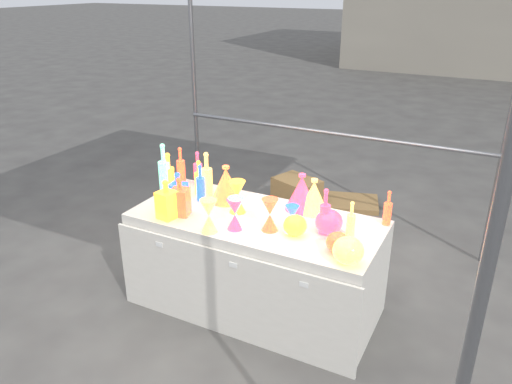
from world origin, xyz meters
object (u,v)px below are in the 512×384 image
at_px(decanter_0, 167,199).
at_px(globe_0, 295,226).
at_px(hourglass_0, 270,215).
at_px(bottle_0, 199,177).
at_px(lampshade_0, 226,184).
at_px(display_table, 255,263).
at_px(cardboard_box_closed, 297,194).

relative_size(decanter_0, globe_0, 1.82).
distance_m(hourglass_0, globe_0, 0.19).
height_order(bottle_0, lampshade_0, lampshade_0).
bearing_deg(display_table, decanter_0, -153.51).
distance_m(bottle_0, globe_0, 1.00).
bearing_deg(cardboard_box_closed, globe_0, -47.01).
bearing_deg(bottle_0, globe_0, -17.56).
bearing_deg(bottle_0, display_table, -17.89).
xyz_separation_m(display_table, decanter_0, (-0.56, -0.28, 0.52)).
height_order(decanter_0, lampshade_0, decanter_0).
height_order(bottle_0, globe_0, bottle_0).
xyz_separation_m(cardboard_box_closed, hourglass_0, (0.58, -1.90, 0.69)).
relative_size(cardboard_box_closed, hourglass_0, 2.04).
bearing_deg(display_table, globe_0, -17.00).
xyz_separation_m(decanter_0, lampshade_0, (0.23, 0.45, -0.00)).
bearing_deg(hourglass_0, bottle_0, 157.90).
bearing_deg(display_table, hourglass_0, -34.91).
relative_size(bottle_0, decanter_0, 0.96).
bearing_deg(decanter_0, display_table, 35.95).
bearing_deg(display_table, bottle_0, 162.11).
distance_m(decanter_0, lampshade_0, 0.50).
relative_size(cardboard_box_closed, decanter_0, 1.62).
relative_size(bottle_0, globe_0, 1.76).
bearing_deg(cardboard_box_closed, decanter_0, -73.18).
distance_m(cardboard_box_closed, hourglass_0, 2.11).
bearing_deg(globe_0, cardboard_box_closed, 112.01).
distance_m(decanter_0, hourglass_0, 0.75).
bearing_deg(cardboard_box_closed, lampshade_0, -66.34).
distance_m(bottle_0, decanter_0, 0.48).
relative_size(display_table, hourglass_0, 7.97).
bearing_deg(globe_0, display_table, 163.00).
xyz_separation_m(display_table, lampshade_0, (-0.34, 0.17, 0.52)).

